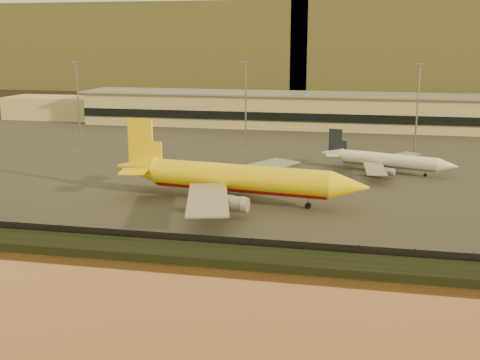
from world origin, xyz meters
name	(u,v)px	position (x,y,z in m)	size (l,w,h in m)	color
ground	(211,224)	(0.00, 0.00, 0.00)	(900.00, 900.00, 0.00)	black
embankment	(183,253)	(0.00, -17.00, 0.70)	(320.00, 7.00, 1.40)	black
tarmac	(285,140)	(0.00, 95.00, 0.10)	(320.00, 220.00, 0.20)	#2D2D2D
perimeter_fence	(190,241)	(0.00, -13.00, 1.30)	(300.00, 0.05, 2.20)	black
terminal_building	(258,110)	(-14.52, 125.55, 6.25)	(202.00, 25.00, 12.60)	#C5B289
apron_light_masts	(328,98)	(15.00, 75.00, 15.70)	(152.20, 12.20, 25.40)	slate
distant_hills	(304,41)	(-20.74, 340.00, 31.39)	(470.00, 160.00, 70.00)	brown
dhl_cargo_jet	(235,179)	(0.97, 15.29, 4.96)	(53.38, 51.86, 15.94)	yellow
white_narrowbody_jet	(386,160)	(31.34, 50.21, 3.12)	(33.24, 31.61, 9.77)	white
gse_vehicle_yellow	(280,186)	(8.45, 26.01, 1.18)	(4.34, 1.95, 1.95)	yellow
gse_vehicle_white	(188,172)	(-15.47, 37.09, 0.99)	(3.49, 1.57, 1.57)	white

